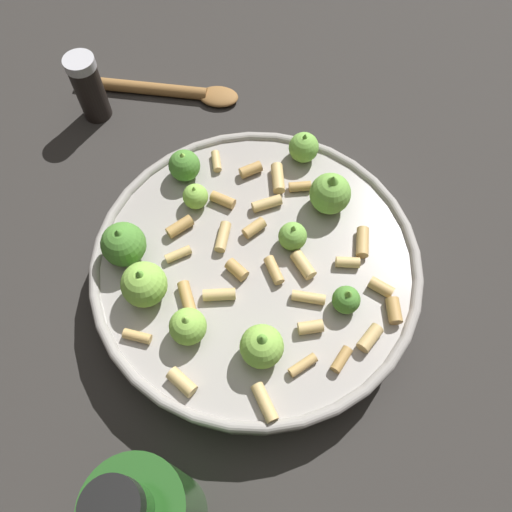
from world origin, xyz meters
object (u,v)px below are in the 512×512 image
at_px(cooking_pan, 254,267).
at_px(pepper_shaker, 89,88).
at_px(olive_oil_bottle, 152,512).
at_px(wooden_spoon, 167,91).

height_order(cooking_pan, pepper_shaker, cooking_pan).
height_order(olive_oil_bottle, wooden_spoon, olive_oil_bottle).
bearing_deg(wooden_spoon, pepper_shaker, 107.93).
xyz_separation_m(pepper_shaker, olive_oil_bottle, (-0.47, -0.10, 0.04)).
bearing_deg(wooden_spoon, olive_oil_bottle, -178.31).
bearing_deg(pepper_shaker, wooden_spoon, -72.07).
bearing_deg(olive_oil_bottle, cooking_pan, -21.18).
xyz_separation_m(cooking_pan, pepper_shaker, (0.25, 0.19, 0.01)).
xyz_separation_m(cooking_pan, wooden_spoon, (0.28, 0.10, -0.02)).
relative_size(cooking_pan, wooden_spoon, 1.53).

